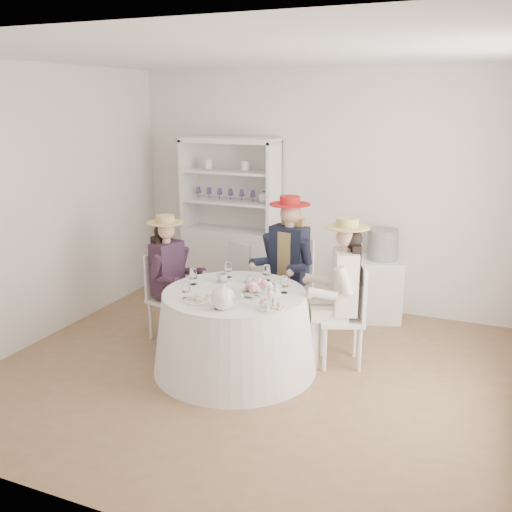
% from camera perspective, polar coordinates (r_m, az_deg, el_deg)
% --- Properties ---
extents(ground, '(4.50, 4.50, 0.00)m').
position_cam_1_polar(ground, '(5.21, -0.44, -11.47)').
color(ground, brown).
rests_on(ground, ground).
extents(ceiling, '(4.50, 4.50, 0.00)m').
position_cam_1_polar(ceiling, '(4.66, -0.51, 19.62)').
color(ceiling, white).
rests_on(ceiling, wall_back).
extents(wall_back, '(4.50, 0.00, 4.50)m').
position_cam_1_polar(wall_back, '(6.61, 6.49, 6.54)').
color(wall_back, silver).
rests_on(wall_back, ground).
extents(wall_front, '(4.50, 0.00, 4.50)m').
position_cam_1_polar(wall_front, '(3.10, -15.40, -4.15)').
color(wall_front, silver).
rests_on(wall_front, ground).
extents(wall_left, '(0.00, 4.50, 4.50)m').
position_cam_1_polar(wall_left, '(6.00, -20.65, 4.76)').
color(wall_left, silver).
rests_on(wall_left, ground).
extents(tea_table, '(1.47, 1.47, 0.73)m').
position_cam_1_polar(tea_table, '(5.14, -2.12, -7.48)').
color(tea_table, white).
rests_on(tea_table, ground).
extents(hutch, '(1.26, 0.74, 1.93)m').
position_cam_1_polar(hutch, '(6.89, -2.43, 1.37)').
color(hutch, silver).
rests_on(hutch, ground).
extents(side_table, '(0.55, 0.55, 0.69)m').
position_cam_1_polar(side_table, '(6.42, 12.29, -3.26)').
color(side_table, silver).
rests_on(side_table, ground).
extents(hatbox, '(0.35, 0.35, 0.33)m').
position_cam_1_polar(hatbox, '(6.27, 12.55, 1.14)').
color(hatbox, black).
rests_on(hatbox, side_table).
extents(guest_left, '(0.51, 0.48, 1.27)m').
position_cam_1_polar(guest_left, '(5.72, -8.69, -1.44)').
color(guest_left, silver).
rests_on(guest_left, ground).
extents(guest_mid, '(0.54, 0.57, 1.44)m').
position_cam_1_polar(guest_mid, '(5.76, 3.22, -0.16)').
color(guest_mid, silver).
rests_on(guest_mid, ground).
extents(guest_right, '(0.57, 0.52, 1.37)m').
position_cam_1_polar(guest_right, '(5.13, 8.61, -2.79)').
color(guest_right, silver).
rests_on(guest_right, ground).
extents(spare_chair, '(0.48, 0.48, 0.88)m').
position_cam_1_polar(spare_chair, '(6.26, -1.01, -2.12)').
color(spare_chair, silver).
rests_on(spare_chair, ground).
extents(teacup_a, '(0.12, 0.12, 0.08)m').
position_cam_1_polar(teacup_a, '(5.25, -3.41, -2.28)').
color(teacup_a, white).
rests_on(teacup_a, tea_table).
extents(teacup_b, '(0.07, 0.07, 0.06)m').
position_cam_1_polar(teacup_b, '(5.23, -0.78, -2.39)').
color(teacup_b, white).
rests_on(teacup_b, tea_table).
extents(teacup_c, '(0.12, 0.12, 0.07)m').
position_cam_1_polar(teacup_c, '(4.96, 1.41, -3.31)').
color(teacup_c, white).
rests_on(teacup_c, tea_table).
extents(flower_bowl, '(0.21, 0.21, 0.05)m').
position_cam_1_polar(flower_bowl, '(4.88, -0.36, -3.77)').
color(flower_bowl, white).
rests_on(flower_bowl, tea_table).
extents(flower_arrangement, '(0.18, 0.19, 0.07)m').
position_cam_1_polar(flower_arrangement, '(4.87, 0.20, -3.05)').
color(flower_arrangement, pink).
rests_on(flower_arrangement, tea_table).
extents(table_teapot, '(0.28, 0.20, 0.21)m').
position_cam_1_polar(table_teapot, '(4.59, -3.30, -4.24)').
color(table_teapot, white).
rests_on(table_teapot, tea_table).
extents(sandwich_plate, '(0.25, 0.25, 0.06)m').
position_cam_1_polar(sandwich_plate, '(4.80, -5.78, -4.33)').
color(sandwich_plate, white).
rests_on(sandwich_plate, tea_table).
extents(cupcake_stand, '(0.22, 0.22, 0.21)m').
position_cam_1_polar(cupcake_stand, '(4.58, 1.46, -4.45)').
color(cupcake_stand, white).
rests_on(cupcake_stand, tea_table).
extents(stemware_set, '(0.92, 0.92, 0.15)m').
position_cam_1_polar(stemware_set, '(4.98, -2.17, -2.79)').
color(stemware_set, white).
rests_on(stemware_set, tea_table).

